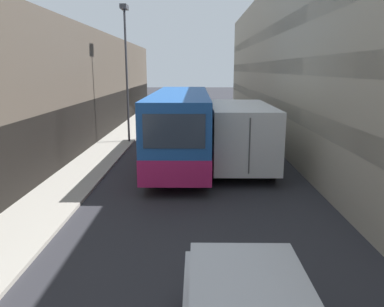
{
  "coord_description": "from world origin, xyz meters",
  "views": [
    {
      "loc": [
        -0.03,
        1.34,
        4.19
      ],
      "look_at": [
        -0.16,
        12.77,
        1.6
      ],
      "focal_mm": 35.0,
      "sensor_mm": 36.0,
      "label": 1
    }
  ],
  "objects_px": {
    "street_lamp": "(126,50)",
    "box_truck": "(238,130)",
    "bus": "(181,125)",
    "panel_van": "(175,110)"
  },
  "relations": [
    {
      "from": "bus",
      "to": "box_truck",
      "type": "relative_size",
      "value": 1.37
    },
    {
      "from": "box_truck",
      "to": "street_lamp",
      "type": "height_order",
      "value": "street_lamp"
    },
    {
      "from": "bus",
      "to": "panel_van",
      "type": "xyz_separation_m",
      "value": [
        -0.96,
        12.09,
        -0.58
      ]
    },
    {
      "from": "street_lamp",
      "to": "box_truck",
      "type": "bearing_deg",
      "value": -39.65
    },
    {
      "from": "box_truck",
      "to": "panel_van",
      "type": "distance_m",
      "value": 12.96
    },
    {
      "from": "street_lamp",
      "to": "bus",
      "type": "bearing_deg",
      "value": -53.95
    },
    {
      "from": "bus",
      "to": "panel_van",
      "type": "height_order",
      "value": "bus"
    },
    {
      "from": "box_truck",
      "to": "street_lamp",
      "type": "xyz_separation_m",
      "value": [
        -5.74,
        4.76,
        3.68
      ]
    },
    {
      "from": "box_truck",
      "to": "panel_van",
      "type": "height_order",
      "value": "box_truck"
    },
    {
      "from": "panel_van",
      "to": "street_lamp",
      "type": "distance_m",
      "value": 9.02
    }
  ]
}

